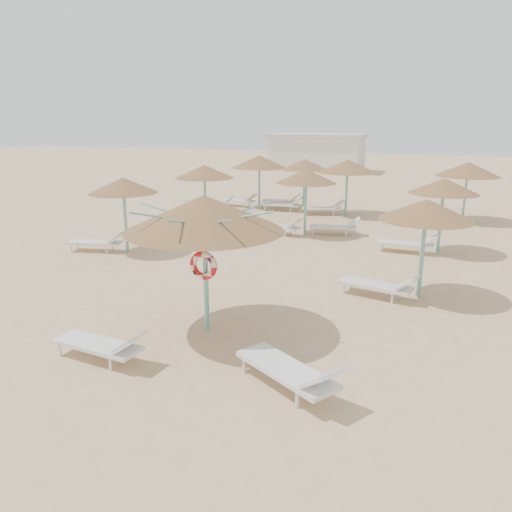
% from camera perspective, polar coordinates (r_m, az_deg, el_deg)
% --- Properties ---
extents(ground, '(120.00, 120.00, 0.00)m').
position_cam_1_polar(ground, '(11.33, -6.17, -8.86)').
color(ground, tan).
rests_on(ground, ground).
extents(main_palapa, '(3.45, 3.45, 3.09)m').
position_cam_1_polar(main_palapa, '(10.70, -5.95, 4.84)').
color(main_palapa, '#65B0A6').
rests_on(main_palapa, ground).
extents(lounger_main_a, '(2.07, 0.82, 0.73)m').
position_cam_1_polar(lounger_main_a, '(10.43, -17.14, -9.64)').
color(lounger_main_a, silver).
rests_on(lounger_main_a, ground).
extents(lounger_main_b, '(2.27, 1.76, 0.82)m').
position_cam_1_polar(lounger_main_b, '(8.97, 4.10, -12.97)').
color(lounger_main_b, silver).
rests_on(lounger_main_b, ground).
extents(palapa_field, '(19.95, 14.42, 2.73)m').
position_cam_1_polar(palapa_field, '(20.57, 12.58, 8.63)').
color(palapa_field, '#65B0A6').
rests_on(palapa_field, ground).
extents(service_hut, '(8.40, 4.40, 3.25)m').
position_cam_1_polar(service_hut, '(45.56, 6.95, 11.67)').
color(service_hut, silver).
rests_on(service_hut, ground).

